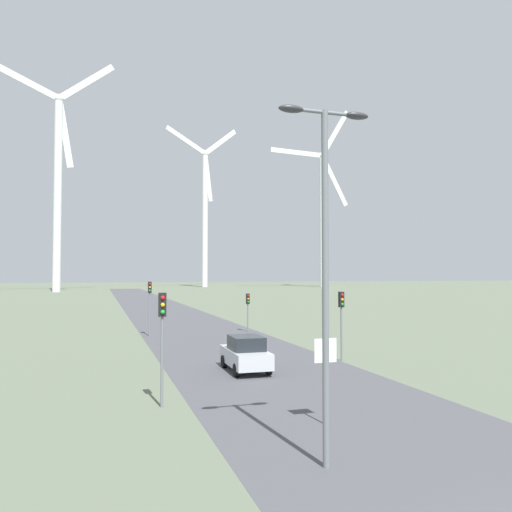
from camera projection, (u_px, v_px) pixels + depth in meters
road_surface at (179, 321)px, 53.65m from camera, size 10.00×240.00×0.01m
streetlamp at (325, 240)px, 13.16m from camera, size 2.61×0.32×9.44m
stop_sign_near at (325, 364)px, 16.69m from camera, size 0.81×0.07×2.87m
traffic_light_post_near_left at (162, 323)px, 18.90m from camera, size 0.28×0.33×4.31m
traffic_light_post_near_right at (341, 310)px, 28.95m from camera, size 0.28×0.34×3.99m
traffic_light_post_mid_left at (150, 296)px, 40.38m from camera, size 0.28×0.33×4.40m
traffic_light_post_mid_right at (248, 304)px, 43.41m from camera, size 0.28×0.33×3.31m
car_approaching at (246, 354)px, 25.76m from camera, size 1.88×4.13×1.83m
wind_turbine_left at (58, 175)px, 139.46m from camera, size 33.11×9.05×67.45m
wind_turbine_center at (205, 206)px, 193.71m from camera, size 30.45×13.56×64.21m
wind_turbine_right at (322, 206)px, 192.16m from camera, size 33.53×2.77×69.70m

